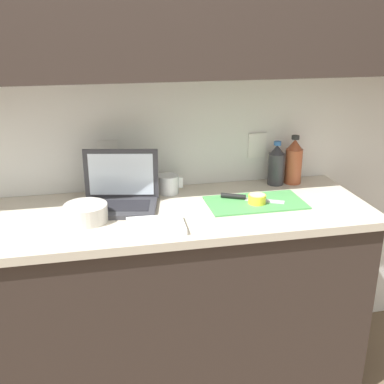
{
  "coord_description": "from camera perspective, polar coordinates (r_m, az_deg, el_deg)",
  "views": [
    {
      "loc": [
        -0.18,
        -1.86,
        1.65
      ],
      "look_at": [
        0.21,
        -0.01,
        0.97
      ],
      "focal_mm": 45.0,
      "sensor_mm": 36.0,
      "label": 1
    }
  ],
  "objects": [
    {
      "name": "ground_plane",
      "position": [
        2.49,
        -5.26,
        -21.64
      ],
      "size": [
        12.0,
        12.0,
        0.0
      ],
      "primitive_type": "plane",
      "color": "brown",
      "rests_on": "ground"
    },
    {
      "name": "wall_back",
      "position": [
        2.1,
        -7.49,
        17.25
      ],
      "size": [
        5.2,
        0.38,
        2.6
      ],
      "color": "white",
      "rests_on": "ground_plane"
    },
    {
      "name": "counter_unit",
      "position": [
        2.22,
        -6.21,
        -12.79
      ],
      "size": [
        1.97,
        0.61,
        0.89
      ],
      "color": "#332823",
      "rests_on": "ground_plane"
    },
    {
      "name": "laptop",
      "position": [
        2.08,
        -8.52,
        -0.21
      ],
      "size": [
        0.35,
        0.28,
        0.24
      ],
      "rotation": [
        0.0,
        0.0,
        -0.2
      ],
      "color": "#333338",
      "rests_on": "counter_unit"
    },
    {
      "name": "cutting_board",
      "position": [
        2.12,
        7.52,
        -1.25
      ],
      "size": [
        0.42,
        0.23,
        0.01
      ],
      "primitive_type": "cube",
      "color": "#4C9E51",
      "rests_on": "counter_unit"
    },
    {
      "name": "knife",
      "position": [
        2.14,
        5.87,
        -0.64
      ],
      "size": [
        0.26,
        0.15,
        0.02
      ],
      "rotation": [
        0.0,
        0.0,
        -0.46
      ],
      "color": "silver",
      "rests_on": "cutting_board"
    },
    {
      "name": "lemon_half_cut",
      "position": [
        2.1,
        7.71,
        -0.81
      ],
      "size": [
        0.08,
        0.08,
        0.04
      ],
      "color": "yellow",
      "rests_on": "cutting_board"
    },
    {
      "name": "bottle_green_soda",
      "position": [
        2.35,
        9.95,
        3.16
      ],
      "size": [
        0.08,
        0.08,
        0.21
      ],
      "color": "#333338",
      "rests_on": "counter_unit"
    },
    {
      "name": "bottle_oil_tall",
      "position": [
        2.38,
        11.96,
        3.53
      ],
      "size": [
        0.08,
        0.08,
        0.24
      ],
      "color": "#A34C2D",
      "rests_on": "counter_unit"
    },
    {
      "name": "measuring_cup",
      "position": [
        2.22,
        -2.82,
        0.93
      ],
      "size": [
        0.12,
        0.1,
        0.09
      ],
      "color": "silver",
      "rests_on": "counter_unit"
    },
    {
      "name": "bowl_white",
      "position": [
        1.96,
        -12.47,
        -2.44
      ],
      "size": [
        0.17,
        0.17,
        0.07
      ],
      "color": "beige",
      "rests_on": "counter_unit"
    },
    {
      "name": "dish_towel",
      "position": [
        1.86,
        -4.32,
        -4.05
      ],
      "size": [
        0.23,
        0.17,
        0.02
      ],
      "primitive_type": "cube",
      "rotation": [
        0.0,
        0.0,
        -0.04
      ],
      "color": "white",
      "rests_on": "counter_unit"
    }
  ]
}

